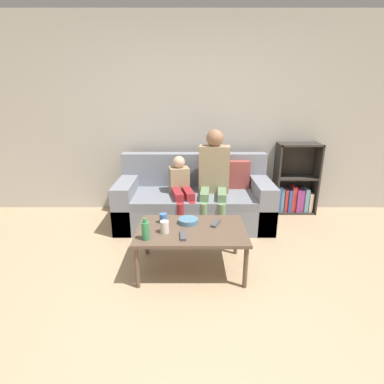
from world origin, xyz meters
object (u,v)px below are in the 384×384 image
object	(u,v)px
person_child	(180,189)
bookshelf	(293,187)
person_adult	(213,172)
tv_remote_1	(215,223)
bottle	(145,231)
coffee_table	(190,233)
cup_far	(164,227)
snack_bowl	(187,221)
tv_remote_0	(182,236)
cup_near	(162,218)
couch	(194,201)

from	to	relation	value
person_child	bookshelf	bearing A→B (deg)	6.32
person_adult	person_child	bearing A→B (deg)	-165.95
person_child	tv_remote_1	distance (m)	0.95
person_adult	bottle	distance (m)	1.43
coffee_table	bottle	distance (m)	0.46
person_child	cup_far	xyz separation A→B (m)	(-0.11, -1.05, -0.02)
cup_far	bottle	distance (m)	0.20
person_adult	snack_bowl	size ratio (longest dim) A/B	6.35
snack_bowl	tv_remote_0	bearing A→B (deg)	-98.65
cup_far	snack_bowl	size ratio (longest dim) A/B	0.58
bookshelf	bottle	distance (m)	2.51
person_child	snack_bowl	size ratio (longest dim) A/B	4.62
coffee_table	tv_remote_1	world-z (taller)	tv_remote_1
coffee_table	tv_remote_1	distance (m)	0.26
cup_near	tv_remote_0	bearing A→B (deg)	-56.62
person_child	cup_far	bearing A→B (deg)	-108.36
coffee_table	snack_bowl	bearing A→B (deg)	102.33
person_adult	person_child	distance (m)	0.45
cup_far	tv_remote_1	world-z (taller)	cup_far
tv_remote_0	bottle	bearing A→B (deg)	-175.89
person_child	cup_near	world-z (taller)	person_child
couch	cup_far	bearing A→B (deg)	-103.23
person_adult	cup_near	size ratio (longest dim) A/B	13.03
tv_remote_0	coffee_table	bearing A→B (deg)	60.92
cup_far	person_adult	bearing A→B (deg)	65.26
cup_far	tv_remote_1	size ratio (longest dim) A/B	0.62
cup_near	couch	bearing A→B (deg)	72.34
bookshelf	cup_far	world-z (taller)	bookshelf
cup_far	tv_remote_1	xyz separation A→B (m)	(0.47, 0.18, -0.04)
couch	tv_remote_1	world-z (taller)	couch
bookshelf	bottle	bearing A→B (deg)	-136.94
person_adult	tv_remote_0	distance (m)	1.28
cup_far	bottle	size ratio (longest dim) A/B	0.57
couch	tv_remote_1	xyz separation A→B (m)	(0.19, -1.02, 0.14)
tv_remote_0	snack_bowl	xyz separation A→B (m)	(0.04, 0.29, 0.01)
coffee_table	cup_near	bearing A→B (deg)	152.64
couch	cup_near	bearing A→B (deg)	-107.66
person_child	tv_remote_0	distance (m)	1.14
bookshelf	coffee_table	world-z (taller)	bookshelf
couch	coffee_table	bearing A→B (deg)	-92.15
coffee_table	cup_near	world-z (taller)	cup_near
coffee_table	tv_remote_0	xyz separation A→B (m)	(-0.07, -0.16, 0.05)
coffee_table	snack_bowl	size ratio (longest dim) A/B	5.32
tv_remote_0	couch	bearing A→B (deg)	80.36
person_child	tv_remote_1	size ratio (longest dim) A/B	4.99
coffee_table	person_adult	size ratio (longest dim) A/B	0.84
bookshelf	person_child	world-z (taller)	bookshelf
snack_bowl	bottle	size ratio (longest dim) A/B	0.98
bookshelf	person_adult	distance (m)	1.30
snack_bowl	cup_near	bearing A→B (deg)	177.99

